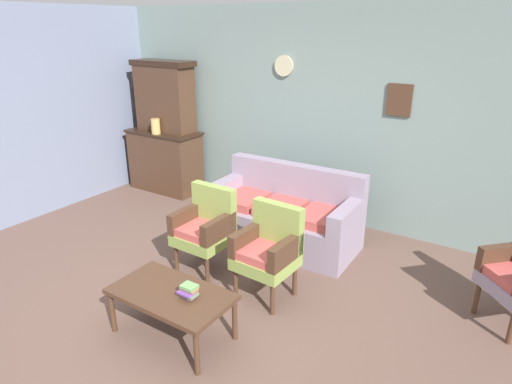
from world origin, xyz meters
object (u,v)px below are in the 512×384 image
side_cabinet (166,161)px  book_stack_on_table (189,291)px  armchair_by_doorway (205,226)px  armchair_row_middle (269,248)px  coffee_table (171,297)px  vase_on_cabinet (156,126)px  floral_couch (284,217)px

side_cabinet → book_stack_on_table: 3.69m
armchair_by_doorway → armchair_row_middle: (0.80, -0.05, 0.00)m
coffee_table → book_stack_on_table: size_ratio=6.89×
side_cabinet → coffee_table: (2.52, -2.57, -0.09)m
vase_on_cabinet → book_stack_on_table: 3.61m
floral_couch → coffee_table: floral_couch is taller
side_cabinet → armchair_by_doorway: size_ratio=1.28×
vase_on_cabinet → floral_couch: (2.42, -0.41, -0.71)m
side_cabinet → armchair_by_doorway: (2.07, -1.57, 0.03)m
floral_couch → side_cabinet: bearing=166.6°
book_stack_on_table → armchair_by_doorway: bearing=122.6°
armchair_by_doorway → book_stack_on_table: 1.15m
vase_on_cabinet → armchair_by_doorway: (2.05, -1.40, -0.54)m
vase_on_cabinet → floral_couch: bearing=-9.5°
side_cabinet → vase_on_cabinet: vase_on_cabinet is taller
side_cabinet → book_stack_on_table: size_ratio=7.96×
side_cabinet → vase_on_cabinet: 0.60m
armchair_by_doorway → coffee_table: 1.10m
vase_on_cabinet → book_stack_on_table: bearing=-41.6°
armchair_by_doorway → book_stack_on_table: bearing=-57.4°
armchair_by_doorway → vase_on_cabinet: bearing=145.7°
armchair_by_doorway → coffee_table: armchair_by_doorway is taller
book_stack_on_table → floral_couch: bearing=97.0°
vase_on_cabinet → armchair_by_doorway: 2.54m
side_cabinet → coffee_table: bearing=-45.5°
side_cabinet → book_stack_on_table: bearing=-43.4°
floral_couch → armchair_by_doorway: bearing=-110.8°
floral_couch → armchair_by_doorway: 1.07m
vase_on_cabinet → armchair_row_middle: vase_on_cabinet is taller
vase_on_cabinet → floral_couch: size_ratio=0.13×
vase_on_cabinet → book_stack_on_table: size_ratio=1.53×
vase_on_cabinet → armchair_by_doorway: size_ratio=0.25×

